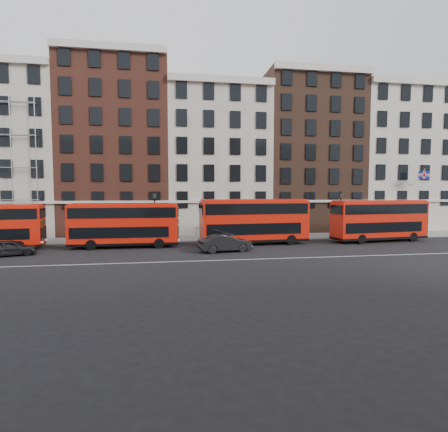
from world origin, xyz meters
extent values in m
plane|color=black|center=(0.00, 0.00, 0.00)|extent=(120.00, 120.00, 0.00)
cube|color=gray|center=(0.00, 10.50, 0.07)|extent=(80.00, 5.00, 0.15)
cube|color=gray|center=(0.00, 8.00, 0.08)|extent=(80.00, 0.30, 0.16)
cube|color=white|center=(0.00, -2.00, 0.01)|extent=(70.00, 0.12, 0.01)
cube|color=#ADA796|center=(-25.60, 18.00, 10.00)|extent=(12.80, 10.00, 20.00)
cube|color=brown|center=(-12.80, 18.00, 11.00)|extent=(12.80, 10.00, 22.00)
cube|color=beige|center=(-12.80, 12.75, 21.60)|extent=(12.80, 0.50, 0.80)
cube|color=#A09B8D|center=(0.00, 18.00, 9.50)|extent=(12.80, 10.00, 19.00)
cube|color=beige|center=(0.00, 12.75, 18.60)|extent=(12.80, 0.50, 0.80)
cube|color=brown|center=(12.80, 18.00, 10.50)|extent=(12.80, 10.00, 21.00)
cube|color=beige|center=(12.80, 12.75, 20.60)|extent=(12.80, 0.50, 0.80)
cube|color=#B7AE9E|center=(25.60, 18.00, 10.00)|extent=(12.80, 10.00, 20.00)
cube|color=beige|center=(25.60, 12.75, 19.60)|extent=(12.80, 0.50, 0.80)
cube|color=black|center=(-18.16, 6.27, 1.48)|extent=(0.32, 2.09, 1.24)
cube|color=black|center=(-18.16, 6.27, 2.50)|extent=(0.28, 1.81, 0.40)
cylinder|color=black|center=(-19.82, 5.00, 0.48)|extent=(0.98, 0.37, 0.95)
cylinder|color=black|center=(-20.07, 7.13, 0.48)|extent=(0.98, 0.37, 0.95)
cube|color=red|center=(-10.62, 5.69, 2.25)|extent=(10.14, 2.42, 3.82)
cube|color=black|center=(-10.62, 5.69, 0.45)|extent=(10.14, 2.46, 0.23)
cube|color=black|center=(-10.91, 5.69, 1.59)|extent=(8.98, 2.49, 1.01)
cube|color=black|center=(-10.62, 5.69, 3.43)|extent=(9.76, 2.50, 0.97)
cube|color=red|center=(-10.62, 5.69, 4.20)|extent=(9.85, 2.22, 0.17)
cube|color=black|center=(-5.51, 5.69, 1.50)|extent=(0.08, 2.13, 1.26)
cube|color=black|center=(-5.51, 5.69, 2.53)|extent=(0.08, 1.84, 0.41)
cylinder|color=black|center=(-7.34, 4.61, 0.48)|extent=(0.97, 0.27, 0.97)
cylinder|color=black|center=(-7.34, 6.77, 0.48)|extent=(0.97, 0.27, 0.97)
cylinder|color=black|center=(-13.52, 4.61, 0.48)|extent=(0.97, 0.27, 0.97)
cylinder|color=black|center=(-13.52, 6.78, 0.48)|extent=(0.97, 0.27, 0.97)
cube|color=red|center=(2.21, 5.69, 2.42)|extent=(11.10, 3.36, 4.12)
cube|color=black|center=(2.21, 5.69, 0.49)|extent=(11.11, 3.41, 0.25)
cube|color=black|center=(1.90, 5.67, 1.72)|extent=(9.86, 3.36, 1.09)
cube|color=black|center=(2.21, 5.69, 3.70)|extent=(10.69, 3.42, 1.04)
cube|color=red|center=(2.21, 5.69, 4.54)|extent=(10.78, 3.13, 0.19)
cube|color=black|center=(7.71, 6.08, 1.62)|extent=(0.24, 2.29, 1.36)
cube|color=black|center=(7.71, 6.08, 2.73)|extent=(0.22, 1.98, 0.44)
cylinder|color=black|center=(5.83, 4.78, 0.52)|extent=(1.06, 0.36, 1.04)
cylinder|color=black|center=(5.66, 7.11, 0.52)|extent=(1.06, 0.36, 1.04)
cylinder|color=black|center=(-0.83, 4.31, 0.52)|extent=(1.06, 0.36, 1.04)
cylinder|color=black|center=(-0.99, 6.64, 0.52)|extent=(1.06, 0.36, 1.04)
cube|color=red|center=(16.10, 5.69, 2.34)|extent=(10.79, 3.67, 3.98)
cube|color=black|center=(16.10, 5.69, 0.47)|extent=(10.80, 3.71, 0.24)
cube|color=black|center=(15.80, 5.66, 1.66)|extent=(9.60, 3.62, 1.06)
cube|color=black|center=(16.10, 5.69, 3.58)|extent=(10.40, 3.71, 1.01)
cube|color=red|center=(16.10, 5.69, 4.38)|extent=(10.47, 3.44, 0.18)
cube|color=black|center=(21.40, 6.28, 1.56)|extent=(0.33, 2.21, 1.31)
cube|color=black|center=(21.40, 6.28, 2.64)|extent=(0.29, 1.91, 0.42)
cylinder|color=black|center=(19.63, 4.95, 0.50)|extent=(1.03, 0.39, 1.01)
cylinder|color=black|center=(19.38, 7.19, 0.50)|extent=(1.03, 0.39, 1.01)
cylinder|color=black|center=(13.22, 4.24, 0.50)|extent=(1.03, 0.39, 1.01)
cylinder|color=black|center=(12.97, 6.48, 0.50)|extent=(1.03, 0.39, 1.01)
imported|color=black|center=(-19.60, 2.60, 0.69)|extent=(4.34, 2.79, 1.38)
imported|color=black|center=(-1.40, 1.85, 0.78)|extent=(4.97, 2.49, 1.56)
cylinder|color=black|center=(-7.85, 8.39, 2.45)|extent=(0.14, 0.14, 4.60)
cylinder|color=black|center=(-7.85, 8.39, 0.45)|extent=(0.32, 0.32, 0.60)
cube|color=#262626|center=(-7.85, 8.39, 5.00)|extent=(0.32, 0.32, 0.55)
cone|color=black|center=(-7.85, 8.39, 5.35)|extent=(0.44, 0.44, 0.25)
cylinder|color=black|center=(13.10, 8.58, 2.45)|extent=(0.14, 0.14, 4.60)
cylinder|color=black|center=(13.10, 8.58, 0.45)|extent=(0.32, 0.32, 0.60)
cube|color=#262626|center=(13.10, 8.58, 5.00)|extent=(0.32, 0.32, 0.55)
cone|color=black|center=(13.10, 8.58, 5.35)|extent=(0.44, 0.44, 0.25)
cylinder|color=black|center=(21.30, 8.24, 1.45)|extent=(0.12, 0.12, 2.60)
cube|color=black|center=(21.30, 8.09, 3.05)|extent=(0.25, 0.30, 0.75)
sphere|color=red|center=(21.30, 7.92, 3.27)|extent=(0.14, 0.14, 0.14)
sphere|color=#0C9919|center=(21.30, 7.92, 2.83)|extent=(0.14, 0.14, 0.14)
camera|label=1|loc=(-6.34, -28.86, 5.40)|focal=28.00mm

